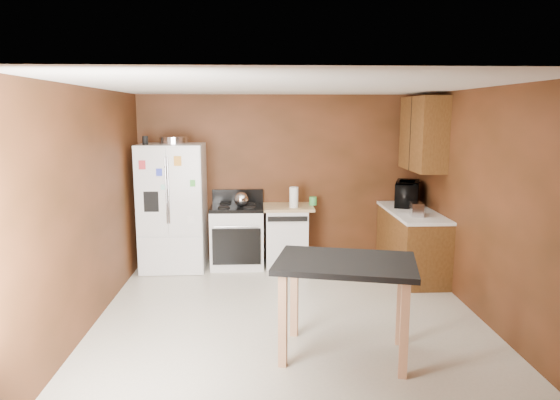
{
  "coord_description": "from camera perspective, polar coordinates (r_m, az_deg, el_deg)",
  "views": [
    {
      "loc": [
        -0.33,
        -5.21,
        2.23
      ],
      "look_at": [
        -0.06,
        0.85,
        1.17
      ],
      "focal_mm": 32.0,
      "sensor_mm": 36.0,
      "label": 1
    }
  ],
  "objects": [
    {
      "name": "refrigerator",
      "position": [
        7.3,
        -12.12,
        -0.8
      ],
      "size": [
        0.9,
        0.8,
        1.8
      ],
      "color": "white",
      "rests_on": "ground"
    },
    {
      "name": "right_cabinets",
      "position": [
        7.15,
        15.16,
        -1.08
      ],
      "size": [
        0.63,
        1.58,
        2.45
      ],
      "color": "brown",
      "rests_on": "ground"
    },
    {
      "name": "wall_front",
      "position": [
        3.13,
        3.7,
        -8.31
      ],
      "size": [
        4.2,
        0.0,
        4.2
      ],
      "primitive_type": "plane",
      "rotation": [
        -1.57,
        0.0,
        0.0
      ],
      "color": "brown",
      "rests_on": "ground"
    },
    {
      "name": "green_canister",
      "position": [
        7.37,
        3.8,
        -0.11
      ],
      "size": [
        0.15,
        0.15,
        0.12
      ],
      "primitive_type": "cylinder",
      "rotation": [
        0.0,
        0.0,
        0.41
      ],
      "color": "green",
      "rests_on": "dishwasher"
    },
    {
      "name": "wall_left",
      "position": [
        5.59,
        -20.96,
        -0.85
      ],
      "size": [
        0.0,
        4.5,
        4.5
      ],
      "primitive_type": "plane",
      "rotation": [
        1.57,
        0.0,
        1.57
      ],
      "color": "brown",
      "rests_on": "ground"
    },
    {
      "name": "toaster",
      "position": [
        6.75,
        15.35,
        -1.03
      ],
      "size": [
        0.18,
        0.26,
        0.18
      ],
      "primitive_type": "cube",
      "rotation": [
        0.0,
        0.0,
        -0.14
      ],
      "color": "silver",
      "rests_on": "right_cabinets"
    },
    {
      "name": "wall_right",
      "position": [
        5.83,
        22.15,
        -0.49
      ],
      "size": [
        0.0,
        4.5,
        4.5
      ],
      "primitive_type": "plane",
      "rotation": [
        1.57,
        0.0,
        -1.57
      ],
      "color": "brown",
      "rests_on": "ground"
    },
    {
      "name": "kettle",
      "position": [
        7.19,
        -4.45,
        0.07
      ],
      "size": [
        0.21,
        0.21,
        0.21
      ],
      "primitive_type": "sphere",
      "color": "silver",
      "rests_on": "gas_range"
    },
    {
      "name": "pen_cup",
      "position": [
        7.14,
        -15.15,
        6.6
      ],
      "size": [
        0.08,
        0.08,
        0.12
      ],
      "primitive_type": "cylinder",
      "color": "black",
      "rests_on": "refrigerator"
    },
    {
      "name": "microwave",
      "position": [
        7.47,
        14.31,
        0.6
      ],
      "size": [
        0.57,
        0.68,
        0.32
      ],
      "primitive_type": "imported",
      "rotation": [
        0.0,
        0.0,
        1.22
      ],
      "color": "black",
      "rests_on": "right_cabinets"
    },
    {
      "name": "floor",
      "position": [
        5.67,
        1.04,
        -13.22
      ],
      "size": [
        4.5,
        4.5,
        0.0
      ],
      "primitive_type": "plane",
      "color": "beige",
      "rests_on": "ground"
    },
    {
      "name": "ceiling",
      "position": [
        5.22,
        1.13,
        12.88
      ],
      "size": [
        4.5,
        4.5,
        0.0
      ],
      "primitive_type": "plane",
      "rotation": [
        3.14,
        0.0,
        0.0
      ],
      "color": "white",
      "rests_on": "ground"
    },
    {
      "name": "gas_range",
      "position": [
        7.35,
        -4.89,
        -4.03
      ],
      "size": [
        0.76,
        0.68,
        1.1
      ],
      "color": "white",
      "rests_on": "ground"
    },
    {
      "name": "roasting_pan",
      "position": [
        7.21,
        -12.06,
        6.69
      ],
      "size": [
        0.41,
        0.41,
        0.1
      ],
      "primitive_type": "cylinder",
      "color": "silver",
      "rests_on": "refrigerator"
    },
    {
      "name": "island",
      "position": [
        4.63,
        7.47,
        -8.52
      ],
      "size": [
        1.41,
        1.1,
        0.91
      ],
      "color": "black",
      "rests_on": "ground"
    },
    {
      "name": "paper_towel",
      "position": [
        7.15,
        1.59,
        0.31
      ],
      "size": [
        0.16,
        0.16,
        0.29
      ],
      "primitive_type": "cylinder",
      "rotation": [
        0.0,
        0.0,
        0.32
      ],
      "color": "white",
      "rests_on": "dishwasher"
    },
    {
      "name": "dishwasher",
      "position": [
        7.38,
        0.73,
        -4.01
      ],
      "size": [
        0.78,
        0.63,
        0.89
      ],
      "color": "white",
      "rests_on": "ground"
    },
    {
      "name": "wall_back",
      "position": [
        7.53,
        0.0,
        2.44
      ],
      "size": [
        4.2,
        0.0,
        4.2
      ],
      "primitive_type": "plane",
      "rotation": [
        1.57,
        0.0,
        0.0
      ],
      "color": "brown",
      "rests_on": "ground"
    }
  ]
}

